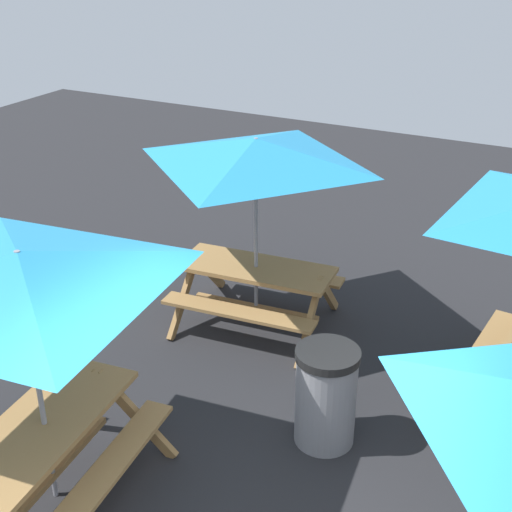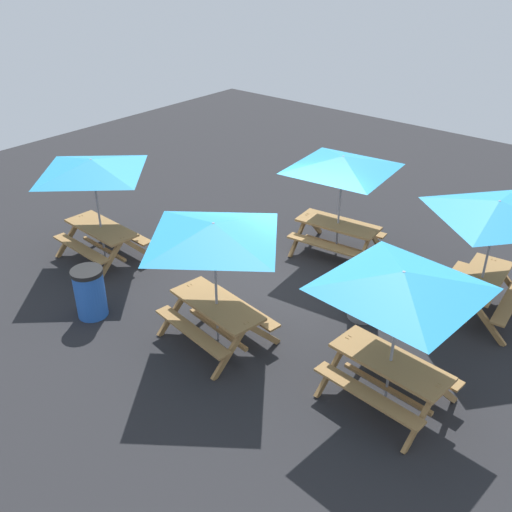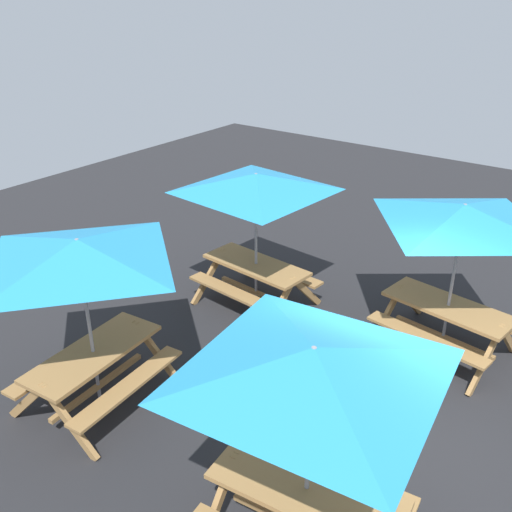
% 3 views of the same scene
% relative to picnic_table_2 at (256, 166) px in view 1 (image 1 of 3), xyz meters
% --- Properties ---
extents(picnic_table_2, '(2.17, 2.17, 2.34)m').
position_rel_picnic_table_2_xyz_m(picnic_table_2, '(0.00, 0.00, 0.00)').
color(picnic_table_2, olive).
rests_on(picnic_table_2, ground).
extents(picnic_table_4, '(2.81, 2.81, 2.34)m').
position_rel_picnic_table_2_xyz_m(picnic_table_4, '(3.29, -0.23, 0.00)').
color(picnic_table_4, olive).
rests_on(picnic_table_4, ground).
extents(trash_bin_gray, '(0.59, 0.59, 0.98)m').
position_rel_picnic_table_2_xyz_m(trash_bin_gray, '(1.57, 1.53, -1.49)').
color(trash_bin_gray, gray).
rests_on(trash_bin_gray, ground).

